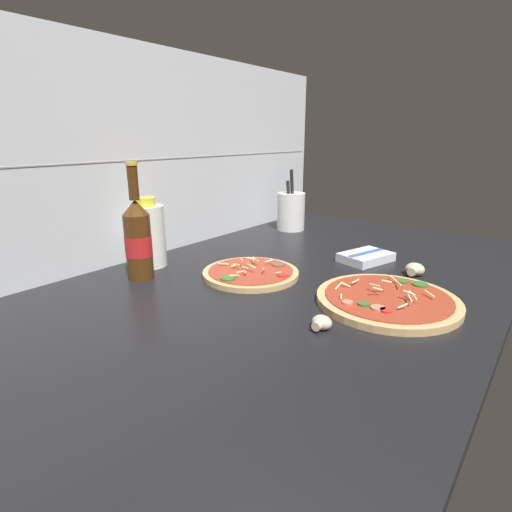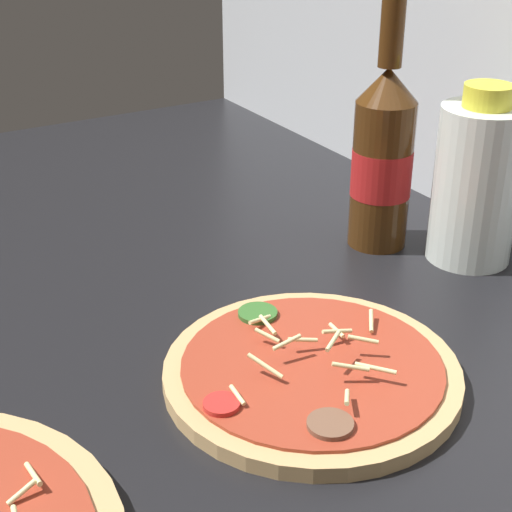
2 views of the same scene
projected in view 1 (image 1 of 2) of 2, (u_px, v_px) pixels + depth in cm
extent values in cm
cube|color=black|center=(288.00, 288.00, 95.93)|extent=(160.00, 90.00, 2.50)
cube|color=silver|center=(157.00, 159.00, 114.29)|extent=(160.00, 1.00, 60.00)
cube|color=gray|center=(158.00, 159.00, 113.97)|extent=(156.80, 0.16, 0.30)
cylinder|color=tan|center=(387.00, 300.00, 83.90)|extent=(29.51, 29.51, 1.48)
cylinder|color=#9E3823|center=(388.00, 296.00, 83.65)|extent=(25.97, 25.97, 0.30)
cylinder|color=#B7755B|center=(347.00, 302.00, 79.72)|extent=(2.25, 2.25, 0.40)
cylinder|color=#336628|center=(420.00, 284.00, 89.40)|extent=(3.40, 3.40, 0.40)
cylinder|color=red|center=(386.00, 310.00, 76.10)|extent=(2.35, 2.35, 0.40)
cylinder|color=#B7755B|center=(378.00, 308.00, 77.18)|extent=(2.84, 2.84, 0.40)
cylinder|color=#336628|center=(403.00, 281.00, 91.27)|extent=(2.58, 2.58, 0.40)
cylinder|color=#336628|center=(364.00, 304.00, 78.97)|extent=(2.35, 2.35, 0.40)
cylinder|color=beige|center=(399.00, 284.00, 87.24)|extent=(3.09, 1.94, 0.96)
cylinder|color=beige|center=(377.00, 289.00, 82.50)|extent=(2.00, 1.77, 1.07)
cylinder|color=beige|center=(346.00, 285.00, 88.22)|extent=(0.79, 2.16, 1.02)
cylinder|color=beige|center=(410.00, 298.00, 78.92)|extent=(2.92, 1.91, 0.48)
cylinder|color=beige|center=(403.00, 306.00, 76.50)|extent=(1.93, 1.66, 1.03)
cylinder|color=beige|center=(430.00, 294.00, 82.35)|extent=(2.06, 2.60, 0.64)
cylinder|color=beige|center=(387.00, 281.00, 83.19)|extent=(1.49, 2.00, 0.70)
cylinder|color=beige|center=(341.00, 297.00, 82.03)|extent=(1.90, 1.15, 0.62)
cylinder|color=beige|center=(338.00, 286.00, 87.87)|extent=(3.18, 0.42, 1.04)
cylinder|color=beige|center=(409.00, 293.00, 80.32)|extent=(0.65, 2.53, 0.59)
cylinder|color=beige|center=(355.00, 281.00, 89.44)|extent=(2.74, 0.78, 0.61)
cylinder|color=beige|center=(413.00, 295.00, 80.58)|extent=(2.25, 2.48, 1.04)
cylinder|color=beige|center=(394.00, 279.00, 91.15)|extent=(2.30, 2.70, 0.77)
cylinder|color=beige|center=(375.00, 285.00, 84.82)|extent=(1.16, 2.59, 0.70)
cylinder|color=tan|center=(251.00, 273.00, 100.49)|extent=(24.15, 24.15, 1.34)
cylinder|color=#9E3823|center=(251.00, 270.00, 100.25)|extent=(21.25, 21.25, 0.30)
cylinder|color=brown|center=(278.00, 264.00, 103.66)|extent=(3.41, 3.41, 0.40)
cylinder|color=red|center=(283.00, 275.00, 95.67)|extent=(2.79, 2.79, 0.40)
cylinder|color=#336628|center=(228.00, 278.00, 93.63)|extent=(3.53, 3.53, 0.40)
cylinder|color=beige|center=(252.00, 266.00, 97.73)|extent=(0.43, 2.61, 0.85)
cylinder|color=beige|center=(277.00, 273.00, 96.17)|extent=(2.07, 0.37, 0.72)
cylinder|color=beige|center=(246.00, 272.00, 95.80)|extent=(2.09, 1.58, 0.94)
cylinder|color=beige|center=(234.00, 276.00, 94.29)|extent=(1.05, 2.59, 0.80)
cylinder|color=beige|center=(245.00, 267.00, 98.66)|extent=(1.20, 2.48, 0.73)
cylinder|color=beige|center=(269.00, 261.00, 103.92)|extent=(1.97, 1.65, 0.78)
cylinder|color=beige|center=(264.00, 269.00, 97.20)|extent=(2.92, 1.88, 1.44)
cylinder|color=beige|center=(251.00, 258.00, 101.37)|extent=(1.63, 2.30, 0.68)
cylinder|color=beige|center=(223.00, 264.00, 102.96)|extent=(2.46, 1.96, 0.86)
cylinder|color=beige|center=(240.00, 272.00, 95.32)|extent=(2.69, 0.51, 0.65)
cylinder|color=beige|center=(256.00, 260.00, 103.17)|extent=(1.79, 2.72, 0.90)
cylinder|color=beige|center=(240.00, 260.00, 102.79)|extent=(1.78, 2.24, 0.74)
cylinder|color=beige|center=(234.00, 266.00, 100.73)|extent=(2.08, 0.48, 0.45)
cylinder|color=beige|center=(236.00, 265.00, 100.83)|extent=(0.74, 2.83, 0.90)
cylinder|color=beige|center=(253.00, 259.00, 104.93)|extent=(2.71, 2.37, 0.46)
cylinder|color=#47280F|center=(139.00, 247.00, 97.11)|extent=(6.40, 6.40, 15.91)
cone|color=#47280F|center=(135.00, 207.00, 94.29)|extent=(6.40, 6.40, 3.56)
cylinder|color=#47280F|center=(133.00, 183.00, 92.63)|extent=(2.43, 2.43, 7.92)
cylinder|color=gold|center=(131.00, 164.00, 91.37)|extent=(2.80, 2.80, 0.80)
cylinder|color=red|center=(139.00, 246.00, 97.02)|extent=(6.47, 6.47, 5.09)
cylinder|color=silver|center=(149.00, 236.00, 106.48)|extent=(8.78, 8.78, 16.38)
cylinder|color=yellow|center=(146.00, 202.00, 103.79)|extent=(4.83, 4.83, 2.23)
cylinder|color=beige|center=(413.00, 271.00, 99.08)|extent=(2.13, 2.13, 2.13)
ellipsoid|color=#C6B293|center=(415.00, 269.00, 100.52)|extent=(4.02, 4.73, 3.31)
cylinder|color=beige|center=(318.00, 325.00, 71.50)|extent=(1.72, 1.72, 1.72)
ellipsoid|color=#C6B293|center=(322.00, 322.00, 72.65)|extent=(3.25, 3.82, 2.67)
cylinder|color=silver|center=(291.00, 211.00, 148.41)|extent=(10.23, 10.23, 13.77)
cylinder|color=black|center=(289.00, 199.00, 144.91)|extent=(1.66, 2.63, 12.99)
cylinder|color=black|center=(292.00, 193.00, 144.86)|extent=(2.41, 2.43, 16.91)
cube|color=silver|center=(366.00, 257.00, 112.13)|extent=(16.30, 13.34, 2.40)
cube|color=#335693|center=(366.00, 253.00, 111.76)|extent=(13.33, 5.56, 0.16)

